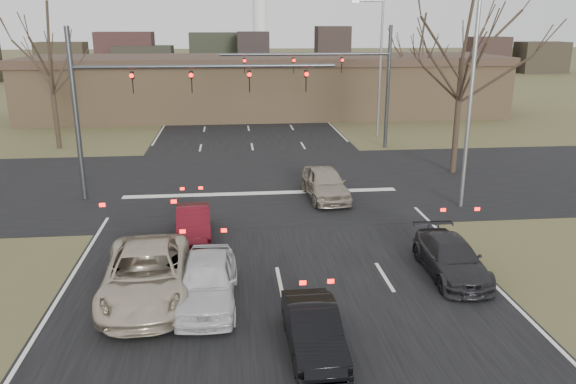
# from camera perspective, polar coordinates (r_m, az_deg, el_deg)

# --- Properties ---
(ground) EXTENTS (360.00, 360.00, 0.00)m
(ground) POSITION_cam_1_polar(r_m,az_deg,el_deg) (15.89, 0.15, -13.87)
(ground) COLOR #4F512B
(ground) RESTS_ON ground
(road_main) EXTENTS (14.00, 300.00, 0.02)m
(road_main) POSITION_cam_1_polar(r_m,az_deg,el_deg) (74.05, -4.87, 10.44)
(road_main) COLOR black
(road_main) RESTS_ON ground
(road_cross) EXTENTS (200.00, 14.00, 0.02)m
(road_cross) POSITION_cam_1_polar(r_m,az_deg,el_deg) (29.75, -2.92, 0.98)
(road_cross) COLOR black
(road_cross) RESTS_ON ground
(building) EXTENTS (42.40, 10.40, 5.30)m
(building) POSITION_cam_1_polar(r_m,az_deg,el_deg) (51.99, -2.14, 10.76)
(building) COLOR olive
(building) RESTS_ON ground
(mast_arm_near) EXTENTS (12.12, 0.24, 8.00)m
(mast_arm_near) POSITION_cam_1_polar(r_m,az_deg,el_deg) (27.03, -14.15, 9.84)
(mast_arm_near) COLOR #383A3D
(mast_arm_near) RESTS_ON ground
(mast_arm_far) EXTENTS (11.12, 0.24, 8.00)m
(mast_arm_far) POSITION_cam_1_polar(r_m,az_deg,el_deg) (37.51, 5.96, 11.97)
(mast_arm_far) COLOR #383A3D
(mast_arm_far) RESTS_ON ground
(streetlight_right_near) EXTENTS (2.34, 0.25, 10.00)m
(streetlight_right_near) POSITION_cam_1_polar(r_m,az_deg,el_deg) (25.86, 17.81, 10.41)
(streetlight_right_near) COLOR gray
(streetlight_right_near) RESTS_ON ground
(streetlight_right_far) EXTENTS (2.34, 0.25, 10.00)m
(streetlight_right_far) POSITION_cam_1_polar(r_m,az_deg,el_deg) (42.07, 9.15, 13.14)
(streetlight_right_far) COLOR gray
(streetlight_right_far) RESTS_ON ground
(tree_right_near) EXTENTS (6.90, 6.90, 11.50)m
(tree_right_near) POSITION_cam_1_polar(r_m,az_deg,el_deg) (32.12, 17.71, 17.45)
(tree_right_near) COLOR black
(tree_right_near) RESTS_ON ground
(tree_left_far) EXTENTS (5.70, 5.70, 9.50)m
(tree_left_far) POSITION_cam_1_polar(r_m,az_deg,el_deg) (40.29, -23.37, 14.38)
(tree_left_far) COLOR black
(tree_left_far) RESTS_ON ground
(tree_right_far) EXTENTS (5.40, 5.40, 9.00)m
(tree_right_far) POSITION_cam_1_polar(r_m,az_deg,el_deg) (51.32, 13.22, 15.07)
(tree_right_far) COLOR black
(tree_right_far) RESTS_ON ground
(car_silver_suv) EXTENTS (2.88, 5.70, 1.55)m
(car_silver_suv) POSITION_cam_1_polar(r_m,az_deg,el_deg) (17.78, -14.21, -8.12)
(car_silver_suv) COLOR #BBAF98
(car_silver_suv) RESTS_ON ground
(car_white_sedan) EXTENTS (1.87, 4.40, 1.48)m
(car_white_sedan) POSITION_cam_1_polar(r_m,az_deg,el_deg) (17.10, -8.22, -8.91)
(car_white_sedan) COLOR silver
(car_white_sedan) RESTS_ON ground
(car_black_hatch) EXTENTS (1.35, 3.70, 1.21)m
(car_black_hatch) POSITION_cam_1_polar(r_m,az_deg,el_deg) (14.73, 2.59, -13.82)
(car_black_hatch) COLOR black
(car_black_hatch) RESTS_ON ground
(car_charcoal_sedan) EXTENTS (1.82, 4.25, 1.22)m
(car_charcoal_sedan) POSITION_cam_1_polar(r_m,az_deg,el_deg) (19.57, 16.23, -6.44)
(car_charcoal_sedan) COLOR black
(car_charcoal_sedan) RESTS_ON ground
(car_red_ahead) EXTENTS (1.51, 3.76, 1.22)m
(car_red_ahead) POSITION_cam_1_polar(r_m,az_deg,el_deg) (22.26, -9.59, -3.14)
(car_red_ahead) COLOR #4C0A13
(car_red_ahead) RESTS_ON ground
(car_silver_ahead) EXTENTS (2.04, 4.52, 1.51)m
(car_silver_ahead) POSITION_cam_1_polar(r_m,az_deg,el_deg) (26.94, 3.80, 0.91)
(car_silver_ahead) COLOR gray
(car_silver_ahead) RESTS_ON ground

